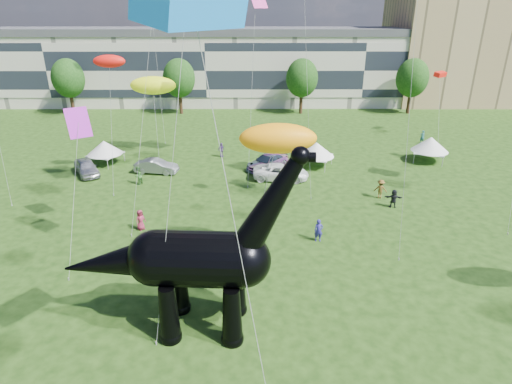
{
  "coord_description": "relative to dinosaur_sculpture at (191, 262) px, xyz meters",
  "views": [
    {
      "loc": [
        0.15,
        -18.1,
        16.24
      ],
      "look_at": [
        0.28,
        8.0,
        5.0
      ],
      "focal_mm": 30.0,
      "sensor_mm": 36.0,
      "label": 1
    }
  ],
  "objects": [
    {
      "name": "kites",
      "position": [
        5.31,
        13.67,
        7.52
      ],
      "size": [
        59.33,
        52.19,
        22.38
      ],
      "color": "red",
      "rests_on": "ground"
    },
    {
      "name": "car_white",
      "position": [
        6.08,
        22.0,
        -3.31
      ],
      "size": [
        5.91,
        3.19,
        1.58
      ],
      "primitive_type": "imported",
      "rotation": [
        0.0,
        0.0,
        1.47
      ],
      "color": "white",
      "rests_on": "ground"
    },
    {
      "name": "car_grey",
      "position": [
        -7.09,
        23.91,
        -3.34
      ],
      "size": [
        4.77,
        2.32,
        1.51
      ],
      "primitive_type": "imported",
      "rotation": [
        0.0,
        0.0,
        1.41
      ],
      "color": "slate",
      "rests_on": "ground"
    },
    {
      "name": "tree_mid_right",
      "position": [
        11.16,
        52.08,
        2.19
      ],
      "size": [
        5.2,
        5.2,
        9.44
      ],
      "color": "#382314",
      "rests_on": "ground"
    },
    {
      "name": "car_dark",
      "position": [
        4.81,
        25.31,
        -3.31
      ],
      "size": [
        5.36,
        5.48,
        1.58
      ],
      "primitive_type": "imported",
      "rotation": [
        0.0,
        0.0,
        -0.76
      ],
      "color": "#595960",
      "rests_on": "ground"
    },
    {
      "name": "apartment_block",
      "position": [
        43.16,
        64.08,
        6.9
      ],
      "size": [
        28.0,
        18.0,
        22.0
      ],
      "primitive_type": "cube",
      "color": "tan",
      "rests_on": "ground"
    },
    {
      "name": "gazebo_near",
      "position": [
        10.17,
        25.94,
        -2.15
      ],
      "size": [
        5.23,
        5.23,
        2.77
      ],
      "rotation": [
        0.0,
        0.0,
        -0.41
      ],
      "color": "white",
      "rests_on": "ground"
    },
    {
      "name": "gazebo_left",
      "position": [
        -13.43,
        26.94,
        -2.21
      ],
      "size": [
        5.03,
        5.03,
        2.69
      ],
      "rotation": [
        0.0,
        0.0,
        -0.39
      ],
      "color": "silver",
      "rests_on": "ground"
    },
    {
      "name": "ground",
      "position": [
        3.16,
        -0.92,
        -4.1
      ],
      "size": [
        220.0,
        220.0,
        0.0
      ],
      "primitive_type": "plane",
      "color": "#16330C",
      "rests_on": "ground"
    },
    {
      "name": "dinosaur_sculpture",
      "position": [
        0.0,
        0.0,
        0.0
      ],
      "size": [
        13.28,
        3.81,
        10.85
      ],
      "rotation": [
        0.0,
        0.0,
        -0.06
      ],
      "color": "black",
      "rests_on": "ground"
    },
    {
      "name": "gazebo_far",
      "position": [
        23.39,
        27.6,
        -2.09
      ],
      "size": [
        5.34,
        5.34,
        2.86
      ],
      "rotation": [
        0.0,
        0.0,
        -0.39
      ],
      "color": "white",
      "rests_on": "ground"
    },
    {
      "name": "visitors",
      "position": [
        -0.23,
        15.8,
        -3.23
      ],
      "size": [
        53.96,
        42.68,
        1.88
      ],
      "color": "brown",
      "rests_on": "ground"
    },
    {
      "name": "tree_far_right",
      "position": [
        29.16,
        52.08,
        2.19
      ],
      "size": [
        5.2,
        5.2,
        9.44
      ],
      "color": "#382314",
      "rests_on": "ground"
    },
    {
      "name": "terrace_row",
      "position": [
        -4.84,
        61.08,
        1.9
      ],
      "size": [
        78.0,
        11.0,
        12.0
      ],
      "primitive_type": "cube",
      "color": "beige",
      "rests_on": "ground"
    },
    {
      "name": "car_silver",
      "position": [
        -14.39,
        23.49,
        -3.29
      ],
      "size": [
        4.16,
        5.06,
        1.63
      ],
      "primitive_type": "imported",
      "rotation": [
        0.0,
        0.0,
        0.56
      ],
      "color": "#B6B6BB",
      "rests_on": "ground"
    },
    {
      "name": "tree_far_left",
      "position": [
        -26.84,
        52.08,
        2.19
      ],
      "size": [
        5.2,
        5.2,
        9.44
      ],
      "color": "#382314",
      "rests_on": "ground"
    },
    {
      "name": "tree_mid_left",
      "position": [
        -8.84,
        52.08,
        2.19
      ],
      "size": [
        5.2,
        5.2,
        9.44
      ],
      "color": "#382314",
      "rests_on": "ground"
    }
  ]
}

